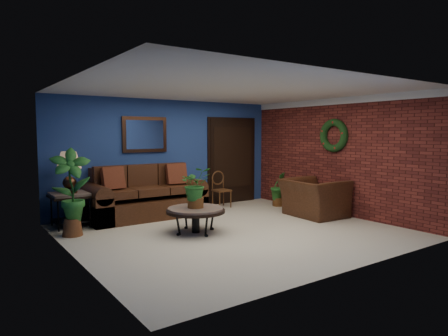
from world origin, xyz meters
TOP-DOWN VIEW (x-y plane):
  - floor at (0.00, 0.00)m, footprint 5.50×5.50m
  - wall_back at (0.00, 2.50)m, footprint 5.50×0.04m
  - wall_left at (-2.75, 0.00)m, footprint 0.04×5.00m
  - wall_right_brick at (2.75, 0.00)m, footprint 0.04×5.00m
  - ceiling at (0.00, 0.00)m, footprint 5.50×5.00m
  - crown_molding at (2.72, 0.00)m, footprint 0.03×5.00m
  - wall_mirror at (-0.60, 2.46)m, footprint 1.02×0.06m
  - closet_door at (1.75, 2.47)m, footprint 1.44×0.06m
  - wreath at (2.69, 0.05)m, footprint 0.16×0.72m
  - sofa at (-0.79, 2.09)m, footprint 2.41×1.04m
  - coffee_table at (-0.61, 0.32)m, footprint 1.03×1.03m
  - end_table at (-2.30, 2.05)m, footprint 0.70×0.70m
  - table_lamp at (-2.30, 2.05)m, footprint 0.45×0.45m
  - side_chair at (1.15, 2.11)m, footprint 0.37×0.37m
  - armchair at (2.15, 0.09)m, footprint 1.12×1.27m
  - coffee_plant at (-0.61, 0.32)m, footprint 0.62×0.57m
  - floor_plant at (2.35, 1.41)m, footprint 0.42×0.36m
  - tall_plant at (-2.45, 1.33)m, footprint 0.75×0.59m

SIDE VIEW (x-z plane):
  - floor at x=0.00m, z-range 0.00..0.00m
  - sofa at x=-0.79m, z-range -0.19..0.90m
  - coffee_table at x=-0.61m, z-range 0.16..0.61m
  - armchair at x=2.15m, z-range 0.00..0.78m
  - floor_plant at x=2.35m, z-range 0.01..0.83m
  - side_chair at x=1.15m, z-range 0.06..0.91m
  - end_table at x=-2.30m, z-range 0.17..0.81m
  - tall_plant at x=-2.45m, z-range 0.06..1.57m
  - coffee_plant at x=-0.61m, z-range 0.48..1.19m
  - closet_door at x=1.75m, z-range -0.04..2.14m
  - table_lamp at x=-2.30m, z-range 0.75..1.49m
  - wall_back at x=0.00m, z-range 0.00..2.50m
  - wall_left at x=-2.75m, z-range 0.00..2.50m
  - wall_right_brick at x=2.75m, z-range 0.00..2.50m
  - wreath at x=2.69m, z-range 1.34..2.06m
  - wall_mirror at x=-0.60m, z-range 1.33..2.10m
  - crown_molding at x=2.72m, z-range 2.36..2.50m
  - ceiling at x=0.00m, z-range 2.49..2.51m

